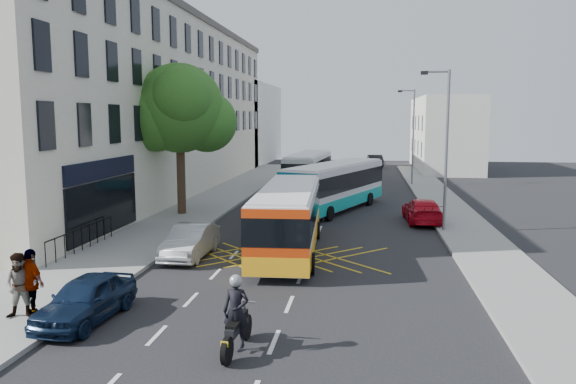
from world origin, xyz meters
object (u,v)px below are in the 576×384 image
(parked_car_silver, at_px, (190,241))
(bus_near, at_px, (288,218))
(bus_mid, at_px, (335,186))
(distant_car_silver, at_px, (367,169))
(parked_car_blue, at_px, (86,299))
(lamp_near, at_px, (445,142))
(bus_far, at_px, (308,170))
(pedestrian_near, at_px, (21,286))
(street_tree, at_px, (179,109))
(distant_car_dark, at_px, (374,161))
(red_hatchback, at_px, (423,211))
(lamp_far, at_px, (412,132))
(motorbike, at_px, (236,316))
(distant_car_grey, at_px, (335,167))
(pedestrian_far, at_px, (31,282))

(parked_car_silver, bearing_deg, bus_near, 21.01)
(bus_mid, bearing_deg, distant_car_silver, 105.34)
(bus_near, xyz_separation_m, distant_car_silver, (3.47, 32.56, -0.85))
(parked_car_blue, bearing_deg, parked_car_silver, 88.97)
(lamp_near, xyz_separation_m, bus_mid, (-5.74, 6.14, -3.05))
(bus_far, height_order, pedestrian_near, bus_far)
(street_tree, relative_size, distant_car_dark, 1.92)
(distant_car_dark, height_order, pedestrian_near, pedestrian_near)
(parked_car_blue, xyz_separation_m, distant_car_dark, (8.96, 51.40, 0.10))
(street_tree, distance_m, parked_car_silver, 11.70)
(red_hatchback, bearing_deg, distant_car_dark, -89.23)
(lamp_far, distance_m, parked_car_silver, 29.13)
(lamp_near, xyz_separation_m, distant_car_silver, (-3.70, 27.34, -3.96))
(parked_car_silver, xyz_separation_m, pedestrian_near, (-2.44, -7.97, 0.41))
(street_tree, xyz_separation_m, motorbike, (7.68, -18.70, -5.35))
(bus_near, bearing_deg, motorbike, -92.07)
(motorbike, xyz_separation_m, red_hatchback, (6.33, 18.42, -0.27))
(lamp_far, xyz_separation_m, bus_far, (-8.53, -2.98, -3.09))
(distant_car_dark, bearing_deg, pedestrian_near, 72.40)
(bus_mid, bearing_deg, pedestrian_near, -89.73)
(street_tree, bearing_deg, parked_car_blue, -80.40)
(parked_car_blue, height_order, distant_car_grey, distant_car_grey)
(lamp_far, bearing_deg, motorbike, -101.12)
(parked_car_blue, bearing_deg, red_hatchback, 60.98)
(street_tree, xyz_separation_m, bus_mid, (8.97, 3.17, -4.73))
(lamp_far, bearing_deg, lamp_near, -90.00)
(lamp_far, bearing_deg, bus_mid, -112.49)
(motorbike, bearing_deg, parked_car_blue, 167.25)
(bus_far, relative_size, pedestrian_far, 5.33)
(lamp_near, relative_size, pedestrian_near, 4.24)
(bus_mid, height_order, parked_car_silver, bus_mid)
(lamp_near, height_order, distant_car_grey, lamp_near)
(distant_car_silver, bearing_deg, parked_car_blue, 81.47)
(motorbike, bearing_deg, bus_far, 97.33)
(distant_car_dark, bearing_deg, lamp_near, 88.43)
(bus_near, distance_m, parked_car_silver, 4.26)
(bus_near, bearing_deg, street_tree, 129.79)
(parked_car_silver, height_order, distant_car_silver, parked_car_silver)
(bus_mid, bearing_deg, red_hatchback, -13.52)
(parked_car_silver, bearing_deg, distant_car_dark, 80.37)
(distant_car_dark, bearing_deg, motorbike, 79.54)
(bus_mid, height_order, pedestrian_far, bus_mid)
(bus_far, bearing_deg, street_tree, -109.77)
(lamp_far, bearing_deg, parked_car_blue, -109.01)
(lamp_far, relative_size, red_hatchback, 1.73)
(street_tree, height_order, distant_car_grey, street_tree)
(distant_car_grey, distance_m, distant_car_silver, 3.63)
(bus_far, height_order, parked_car_silver, bus_far)
(parked_car_blue, bearing_deg, bus_mid, 77.69)
(lamp_near, bearing_deg, bus_far, 116.62)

